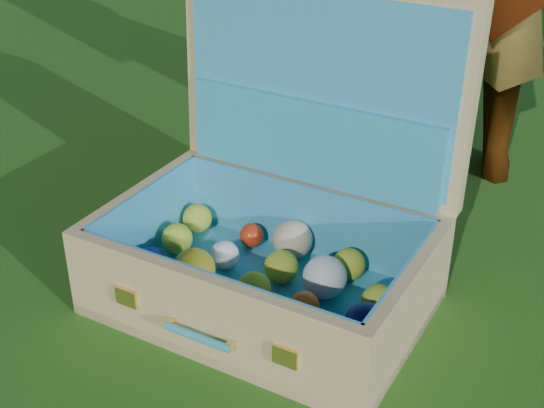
{
  "coord_description": "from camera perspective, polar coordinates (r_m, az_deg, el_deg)",
  "views": [
    {
      "loc": [
        0.38,
        -1.17,
        1.0
      ],
      "look_at": [
        0.07,
        0.22,
        0.2
      ],
      "focal_mm": 50.0,
      "sensor_mm": 36.0,
      "label": 1
    }
  ],
  "objects": [
    {
      "name": "suitcase",
      "position": [
        1.63,
        0.68,
        -0.82
      ],
      "size": [
        0.8,
        0.69,
        0.65
      ],
      "rotation": [
        0.0,
        0.0,
        -0.3
      ],
      "color": "tan",
      "rests_on": "ground"
    },
    {
      "name": "ground",
      "position": [
        1.59,
        -4.35,
        -9.86
      ],
      "size": [
        60.0,
        60.0,
        0.0
      ],
      "primitive_type": "plane",
      "color": "#215114",
      "rests_on": "ground"
    }
  ]
}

